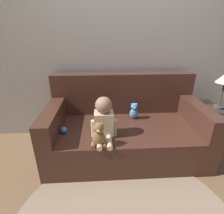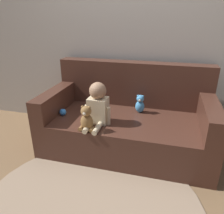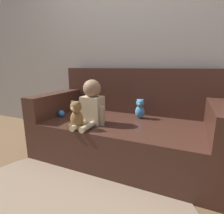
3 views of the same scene
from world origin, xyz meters
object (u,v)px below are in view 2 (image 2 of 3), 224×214
couch (128,121)px  toy_ball (63,112)px  person_baby (98,105)px  teddy_bear_brown (87,119)px  plush_toy_side (140,104)px

couch → toy_ball: bearing=-162.4°
person_baby → teddy_bear_brown: size_ratio=1.68×
teddy_bear_brown → toy_ball: 0.46m
couch → person_baby: (-0.26, -0.29, 0.27)m
teddy_bear_brown → toy_ball: bearing=146.6°
person_baby → teddy_bear_brown: person_baby is taller
plush_toy_side → toy_ball: bearing=-160.0°
plush_toy_side → couch: bearing=-147.6°
person_baby → toy_ball: person_baby is taller
teddy_bear_brown → person_baby: bearing=73.1°
toy_ball → teddy_bear_brown: bearing=-33.4°
couch → toy_ball: couch is taller
teddy_bear_brown → plush_toy_side: bearing=51.6°
couch → toy_ball: (-0.69, -0.22, 0.12)m
teddy_bear_brown → toy_ball: teddy_bear_brown is taller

